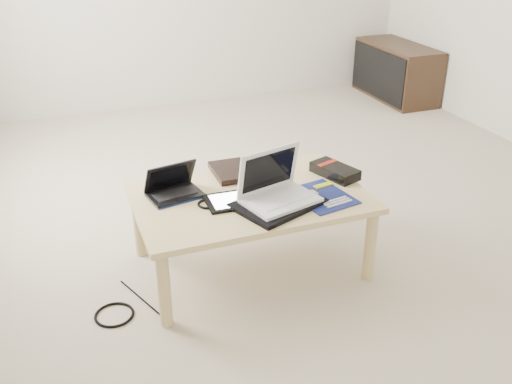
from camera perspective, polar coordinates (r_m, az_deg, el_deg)
name	(u,v)px	position (r m, az deg, el deg)	size (l,w,h in m)	color
ground	(281,189)	(3.68, 2.54, 0.26)	(4.00, 4.00, 0.00)	beige
coffee_table	(250,204)	(2.74, -0.56, -1.23)	(1.10, 0.70, 0.40)	tan
media_cabinet	(396,72)	(5.61, 13.79, 11.62)	(0.41, 0.90, 0.50)	#3D2919
book	(243,170)	(2.95, -1.32, 2.26)	(0.31, 0.26, 0.03)	black
netbook	(173,189)	(2.73, -8.25, 0.34)	(0.27, 0.22, 0.16)	black
tablet	(233,201)	(2.66, -2.34, -0.86)	(0.26, 0.20, 0.01)	black
remote	(277,190)	(2.75, 2.10, 0.22)	(0.11, 0.21, 0.02)	silver
neoprene_sleeve	(278,204)	(2.63, 2.22, -1.17)	(0.39, 0.28, 0.02)	black
white_laptop	(276,190)	(2.62, 2.06, 0.24)	(0.38, 0.31, 0.24)	silver
motherboard	(322,196)	(2.72, 6.61, -0.42)	(0.29, 0.34, 0.01)	#0B1849
gpu_box	(335,171)	(2.94, 7.89, 2.10)	(0.20, 0.28, 0.06)	black
cable_coil	(208,204)	(2.64, -4.84, -1.18)	(0.10, 0.10, 0.01)	black
floor_cable_coil	(114,315)	(2.67, -13.99, -11.83)	(0.18, 0.18, 0.01)	black
floor_cable_trail	(141,298)	(2.75, -11.45, -10.36)	(0.01, 0.01, 0.36)	black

